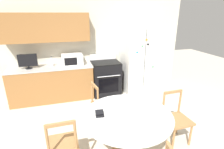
{
  "coord_description": "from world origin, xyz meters",
  "views": [
    {
      "loc": [
        -0.86,
        -2.17,
        2.17
      ],
      "look_at": [
        0.09,
        1.15,
        0.95
      ],
      "focal_mm": 28.0,
      "sensor_mm": 36.0,
      "label": 1
    }
  ],
  "objects_px": {
    "counter_bottle": "(52,62)",
    "countertop_tv": "(28,61)",
    "dining_chair_left": "(63,145)",
    "oven_range": "(106,78)",
    "wallet": "(100,114)",
    "dining_chair_right": "(176,119)",
    "candle_glass": "(128,112)",
    "dining_chair_far": "(103,105)",
    "refrigerator": "(139,60)",
    "microwave": "(72,60)"
  },
  "relations": [
    {
      "from": "countertop_tv",
      "to": "wallet",
      "type": "relative_size",
      "value": 3.15
    },
    {
      "from": "counter_bottle",
      "to": "wallet",
      "type": "relative_size",
      "value": 1.78
    },
    {
      "from": "refrigerator",
      "to": "dining_chair_far",
      "type": "xyz_separation_m",
      "value": [
        -1.36,
        -1.36,
        -0.49
      ]
    },
    {
      "from": "dining_chair_right",
      "to": "wallet",
      "type": "height_order",
      "value": "dining_chair_right"
    },
    {
      "from": "oven_range",
      "to": "dining_chair_left",
      "type": "relative_size",
      "value": 1.2
    },
    {
      "from": "counter_bottle",
      "to": "dining_chair_far",
      "type": "xyz_separation_m",
      "value": [
        0.96,
        -1.48,
        -0.56
      ]
    },
    {
      "from": "refrigerator",
      "to": "dining_chair_far",
      "type": "bearing_deg",
      "value": -135.2
    },
    {
      "from": "refrigerator",
      "to": "microwave",
      "type": "relative_size",
      "value": 3.51
    },
    {
      "from": "dining_chair_far",
      "to": "wallet",
      "type": "height_order",
      "value": "dining_chair_far"
    },
    {
      "from": "counter_bottle",
      "to": "dining_chair_left",
      "type": "height_order",
      "value": "counter_bottle"
    },
    {
      "from": "candle_glass",
      "to": "wallet",
      "type": "xyz_separation_m",
      "value": [
        -0.41,
        0.08,
        -0.01
      ]
    },
    {
      "from": "refrigerator",
      "to": "wallet",
      "type": "relative_size",
      "value": 13.59
    },
    {
      "from": "dining_chair_left",
      "to": "dining_chair_far",
      "type": "bearing_deg",
      "value": 48.88
    },
    {
      "from": "microwave",
      "to": "dining_chair_far",
      "type": "xyz_separation_m",
      "value": [
        0.45,
        -1.46,
        -0.6
      ]
    },
    {
      "from": "countertop_tv",
      "to": "counter_bottle",
      "type": "bearing_deg",
      "value": 7.83
    },
    {
      "from": "oven_range",
      "to": "countertop_tv",
      "type": "xyz_separation_m",
      "value": [
        -1.91,
        -0.01,
        0.62
      ]
    },
    {
      "from": "counter_bottle",
      "to": "candle_glass",
      "type": "xyz_separation_m",
      "value": [
        1.13,
        -2.41,
        -0.19
      ]
    },
    {
      "from": "dining_chair_right",
      "to": "dining_chair_left",
      "type": "xyz_separation_m",
      "value": [
        -1.9,
        -0.1,
        0.0
      ]
    },
    {
      "from": "candle_glass",
      "to": "wallet",
      "type": "bearing_deg",
      "value": 169.46
    },
    {
      "from": "microwave",
      "to": "countertop_tv",
      "type": "height_order",
      "value": "countertop_tv"
    },
    {
      "from": "microwave",
      "to": "dining_chair_far",
      "type": "height_order",
      "value": "microwave"
    },
    {
      "from": "oven_range",
      "to": "countertop_tv",
      "type": "distance_m",
      "value": 2.01
    },
    {
      "from": "dining_chair_left",
      "to": "oven_range",
      "type": "bearing_deg",
      "value": 61.89
    },
    {
      "from": "oven_range",
      "to": "candle_glass",
      "type": "height_order",
      "value": "oven_range"
    },
    {
      "from": "countertop_tv",
      "to": "dining_chair_left",
      "type": "relative_size",
      "value": 0.48
    },
    {
      "from": "countertop_tv",
      "to": "dining_chair_left",
      "type": "bearing_deg",
      "value": -73.29
    },
    {
      "from": "candle_glass",
      "to": "wallet",
      "type": "height_order",
      "value": "candle_glass"
    },
    {
      "from": "counter_bottle",
      "to": "countertop_tv",
      "type": "bearing_deg",
      "value": -172.17
    },
    {
      "from": "dining_chair_left",
      "to": "candle_glass",
      "type": "xyz_separation_m",
      "value": [
        0.96,
        0.01,
        0.36
      ]
    },
    {
      "from": "countertop_tv",
      "to": "candle_glass",
      "type": "bearing_deg",
      "value": -54.55
    },
    {
      "from": "countertop_tv",
      "to": "dining_chair_left",
      "type": "distance_m",
      "value": 2.53
    },
    {
      "from": "countertop_tv",
      "to": "dining_chair_right",
      "type": "xyz_separation_m",
      "value": [
        2.6,
        -2.24,
        -0.66
      ]
    },
    {
      "from": "dining_chair_left",
      "to": "wallet",
      "type": "relative_size",
      "value": 6.61
    },
    {
      "from": "countertop_tv",
      "to": "candle_glass",
      "type": "xyz_separation_m",
      "value": [
        1.66,
        -2.34,
        -0.3
      ]
    },
    {
      "from": "oven_range",
      "to": "dining_chair_right",
      "type": "height_order",
      "value": "oven_range"
    },
    {
      "from": "dining_chair_left",
      "to": "wallet",
      "type": "bearing_deg",
      "value": 7.59
    },
    {
      "from": "oven_range",
      "to": "candle_glass",
      "type": "relative_size",
      "value": 11.85
    },
    {
      "from": "oven_range",
      "to": "counter_bottle",
      "type": "bearing_deg",
      "value": 177.22
    },
    {
      "from": "dining_chair_right",
      "to": "dining_chair_far",
      "type": "relative_size",
      "value": 1.0
    },
    {
      "from": "dining_chair_left",
      "to": "countertop_tv",
      "type": "bearing_deg",
      "value": 105.79
    },
    {
      "from": "dining_chair_right",
      "to": "dining_chair_left",
      "type": "distance_m",
      "value": 1.9
    },
    {
      "from": "oven_range",
      "to": "dining_chair_far",
      "type": "height_order",
      "value": "oven_range"
    },
    {
      "from": "microwave",
      "to": "counter_bottle",
      "type": "height_order",
      "value": "microwave"
    },
    {
      "from": "countertop_tv",
      "to": "wallet",
      "type": "distance_m",
      "value": 2.6
    },
    {
      "from": "countertop_tv",
      "to": "dining_chair_right",
      "type": "bearing_deg",
      "value": -40.71
    },
    {
      "from": "dining_chair_left",
      "to": "refrigerator",
      "type": "bearing_deg",
      "value": 45.82
    },
    {
      "from": "wallet",
      "to": "dining_chair_far",
      "type": "bearing_deg",
      "value": 74.31
    },
    {
      "from": "dining_chair_far",
      "to": "dining_chair_right",
      "type": "bearing_deg",
      "value": 44.45
    },
    {
      "from": "oven_range",
      "to": "dining_chair_left",
      "type": "distance_m",
      "value": 2.64
    },
    {
      "from": "refrigerator",
      "to": "dining_chair_left",
      "type": "height_order",
      "value": "refrigerator"
    }
  ]
}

